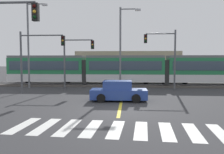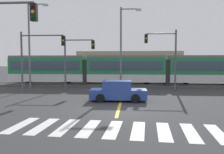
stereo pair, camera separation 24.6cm
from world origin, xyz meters
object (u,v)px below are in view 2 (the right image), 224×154
light_rail_tram (126,69)px  street_lamp_west (31,40)px  traffic_light_far_left (75,54)px  street_lamp_centre (123,43)px  traffic_light_far_right (165,51)px  traffic_light_mid_left (37,52)px  sedan_crossing (118,92)px

light_rail_tram → street_lamp_west: 11.21m
traffic_light_far_left → street_lamp_centre: size_ratio=0.64×
street_lamp_west → street_lamp_centre: size_ratio=1.08×
light_rail_tram → traffic_light_far_right: traffic_light_far_right is taller
light_rail_tram → traffic_light_mid_left: bearing=-139.6°
traffic_light_mid_left → street_lamp_centre: street_lamp_centre is taller
light_rail_tram → street_lamp_west: size_ratio=3.01×
traffic_light_far_left → traffic_light_far_right: traffic_light_far_right is taller
traffic_light_far_right → street_lamp_centre: (-4.35, 0.68, 0.85)m
sedan_crossing → traffic_light_mid_left: traffic_light_mid_left is taller
street_lamp_west → traffic_light_far_left: bearing=-7.3°
light_rail_tram → street_lamp_west: street_lamp_west is taller
traffic_light_far_right → traffic_light_mid_left: bearing=-165.1°
traffic_light_far_left → traffic_light_mid_left: (-2.84, -3.21, 0.17)m
traffic_light_far_right → street_lamp_west: size_ratio=0.66×
sedan_crossing → street_lamp_west: bearing=142.7°
street_lamp_west → street_lamp_centre: street_lamp_west is taller
sedan_crossing → traffic_light_far_right: bearing=57.8°
traffic_light_mid_left → traffic_light_far_right: size_ratio=0.93×
traffic_light_mid_left → sedan_crossing: bearing=-25.8°
sedan_crossing → traffic_light_far_left: size_ratio=0.76×
light_rail_tram → traffic_light_mid_left: (-8.07, -6.87, 1.79)m
traffic_light_far_right → street_lamp_west: street_lamp_west is taller
traffic_light_mid_left → traffic_light_far_right: (12.15, 3.24, 0.20)m
light_rail_tram → traffic_light_far_right: bearing=-41.7°
traffic_light_mid_left → street_lamp_centre: bearing=26.7°
traffic_light_far_left → traffic_light_mid_left: traffic_light_mid_left is taller
light_rail_tram → traffic_light_far_left: traffic_light_far_left is taller
light_rail_tram → traffic_light_far_right: (4.08, -3.64, 1.99)m
traffic_light_far_left → traffic_light_mid_left: 4.29m
sedan_crossing → street_lamp_centre: street_lamp_centre is taller
traffic_light_mid_left → street_lamp_west: 4.69m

